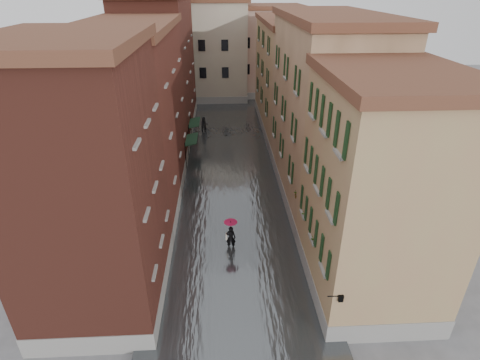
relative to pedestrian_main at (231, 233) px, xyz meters
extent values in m
plane|color=slate|center=(0.27, -1.48, -1.20)|extent=(120.00, 120.00, 0.00)
cube|color=#474B4E|center=(0.27, 11.52, -1.10)|extent=(10.00, 60.00, 0.20)
cube|color=brown|center=(-6.73, -3.48, 5.30)|extent=(6.00, 8.00, 13.00)
cube|color=#56221B|center=(-6.73, 7.52, 5.05)|extent=(6.00, 14.00, 12.50)
cube|color=brown|center=(-6.73, 22.52, 5.80)|extent=(6.00, 16.00, 14.00)
cube|color=#A97957|center=(7.27, -3.48, 4.55)|extent=(6.00, 8.00, 11.50)
cube|color=tan|center=(7.27, 7.52, 5.30)|extent=(6.00, 14.00, 13.00)
cube|color=#A97957|center=(7.27, 22.52, 4.55)|extent=(6.00, 16.00, 11.50)
cube|color=#BBB395|center=(-2.73, 36.52, 5.30)|extent=(12.00, 9.00, 13.00)
cube|color=tan|center=(6.27, 38.52, 4.80)|extent=(10.00, 9.00, 12.00)
cube|color=#173320|center=(-3.18, 12.85, 1.35)|extent=(1.09, 2.84, 0.31)
cylinder|color=black|center=(-3.68, 11.43, 0.20)|extent=(0.06, 0.06, 2.80)
cylinder|color=black|center=(-3.68, 14.26, 0.20)|extent=(0.06, 0.06, 2.80)
cube|color=#173320|center=(-3.18, 17.51, 1.35)|extent=(1.09, 2.91, 0.31)
cylinder|color=black|center=(-3.68, 16.05, 0.20)|extent=(0.06, 0.06, 2.80)
cylinder|color=black|center=(-3.68, 18.96, 0.20)|extent=(0.06, 0.06, 2.80)
cylinder|color=black|center=(4.32, -7.48, 1.90)|extent=(0.60, 0.05, 0.05)
cube|color=black|center=(4.62, -7.48, 1.80)|extent=(0.22, 0.22, 0.35)
cube|color=beige|center=(4.62, -7.48, 1.80)|extent=(0.14, 0.14, 0.24)
cube|color=brown|center=(4.39, -3.64, 1.95)|extent=(0.22, 0.85, 0.18)
imported|color=#265926|center=(4.39, -3.64, 2.37)|extent=(0.59, 0.51, 0.66)
cube|color=brown|center=(4.39, -1.21, 1.95)|extent=(0.22, 0.85, 0.18)
imported|color=#265926|center=(4.39, -1.21, 2.37)|extent=(0.59, 0.51, 0.66)
cube|color=brown|center=(4.39, 1.29, 1.95)|extent=(0.22, 0.85, 0.18)
imported|color=#265926|center=(4.39, 1.29, 2.37)|extent=(0.59, 0.51, 0.66)
imported|color=black|center=(0.00, 0.00, -0.35)|extent=(0.66, 0.47, 1.71)
cube|color=beige|center=(-0.28, 0.05, -0.25)|extent=(0.08, 0.30, 0.38)
cylinder|color=black|center=(0.00, 0.00, 0.15)|extent=(0.02, 0.02, 1.00)
cone|color=#A60B36|center=(0.00, 0.00, 0.72)|extent=(0.87, 0.87, 0.28)
imported|color=black|center=(-2.37, 21.34, -0.29)|extent=(0.94, 0.77, 1.82)
camera|label=1|loc=(-0.42, -19.31, 14.04)|focal=28.00mm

